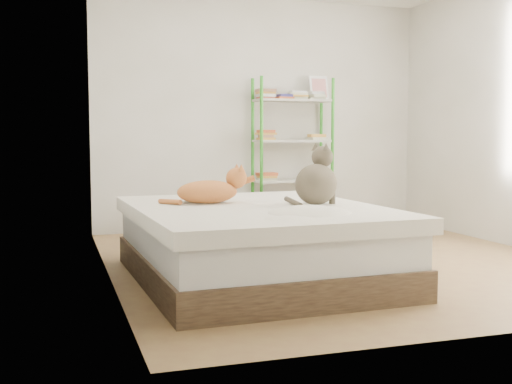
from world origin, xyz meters
name	(u,v)px	position (x,y,z in m)	size (l,w,h in m)	color
room	(340,106)	(0.00, 0.00, 1.30)	(3.81, 4.21, 2.61)	#A1834D
bed	(255,243)	(-0.88, -0.44, 0.27)	(1.80, 2.21, 0.55)	brown
orange_cat	(207,189)	(-1.18, -0.18, 0.66)	(0.56, 0.30, 0.22)	#D1883A
grey_cat	(316,175)	(-0.43, -0.52, 0.77)	(0.32, 0.39, 0.44)	brown
shelf_unit	(293,151)	(0.31, 1.88, 0.88)	(0.89, 0.36, 1.74)	green
cardboard_box	(299,224)	(0.03, 0.98, 0.19)	(0.63, 0.63, 0.44)	#9B7F4D
white_bin	(169,221)	(-1.14, 1.70, 0.17)	(0.31, 0.27, 0.34)	silver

